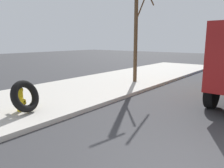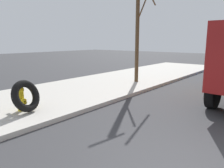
# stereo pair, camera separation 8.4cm
# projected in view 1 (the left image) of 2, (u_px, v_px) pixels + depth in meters

# --- Properties ---
(sidewalk_curb) EXTENTS (36.00, 5.00, 0.15)m
(sidewalk_curb) POSITION_uv_depth(u_px,v_px,m) (7.00, 107.00, 7.87)
(sidewalk_curb) COLOR #BCB7AD
(sidewalk_curb) RESTS_ON ground
(fire_hydrant) EXTENTS (0.25, 0.56, 0.83)m
(fire_hydrant) POSITION_uv_depth(u_px,v_px,m) (20.00, 98.00, 7.10)
(fire_hydrant) COLOR yellow
(fire_hydrant) RESTS_ON sidewalk_curb
(loose_tire) EXTENTS (1.16, 0.82, 1.07)m
(loose_tire) POSITION_uv_depth(u_px,v_px,m) (25.00, 96.00, 6.95)
(loose_tire) COLOR black
(loose_tire) RESTS_ON sidewalk_curb
(bare_tree) EXTENTS (1.43, 1.13, 5.57)m
(bare_tree) POSITION_uv_depth(u_px,v_px,m) (136.00, 30.00, 11.79)
(bare_tree) COLOR #4C3823
(bare_tree) RESTS_ON sidewalk_curb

